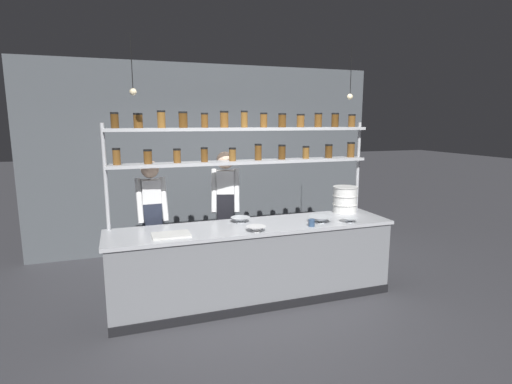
{
  "coord_description": "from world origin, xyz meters",
  "views": [
    {
      "loc": [
        -1.46,
        -4.29,
        2.12
      ],
      "look_at": [
        0.1,
        0.2,
        1.27
      ],
      "focal_mm": 28.0,
      "sensor_mm": 36.0,
      "label": 1
    }
  ],
  "objects_px": {
    "container_stack": "(345,199)",
    "prep_bowl_near_right": "(320,220)",
    "spice_shelf_unit": "(246,147)",
    "chef_left": "(152,218)",
    "serving_cup_front": "(312,223)",
    "chef_center": "(226,208)",
    "prep_bowl_near_left": "(256,229)",
    "prep_bowl_center_back": "(350,220)",
    "prep_bowl_center_front": "(240,220)",
    "cutting_board": "(171,235)"
  },
  "relations": [
    {
      "from": "spice_shelf_unit",
      "to": "cutting_board",
      "type": "distance_m",
      "value": 1.41
    },
    {
      "from": "prep_bowl_center_back",
      "to": "prep_bowl_near_right",
      "type": "relative_size",
      "value": 0.76
    },
    {
      "from": "chef_center",
      "to": "prep_bowl_center_back",
      "type": "height_order",
      "value": "chef_center"
    },
    {
      "from": "chef_center",
      "to": "prep_bowl_center_front",
      "type": "relative_size",
      "value": 7.45
    },
    {
      "from": "prep_bowl_near_right",
      "to": "chef_left",
      "type": "bearing_deg",
      "value": 158.56
    },
    {
      "from": "cutting_board",
      "to": "prep_bowl_near_left",
      "type": "height_order",
      "value": "prep_bowl_near_left"
    },
    {
      "from": "spice_shelf_unit",
      "to": "cutting_board",
      "type": "bearing_deg",
      "value": -154.55
    },
    {
      "from": "chef_center",
      "to": "serving_cup_front",
      "type": "relative_size",
      "value": 20.78
    },
    {
      "from": "container_stack",
      "to": "prep_bowl_near_left",
      "type": "distance_m",
      "value": 1.52
    },
    {
      "from": "spice_shelf_unit",
      "to": "chef_left",
      "type": "bearing_deg",
      "value": 166.84
    },
    {
      "from": "prep_bowl_center_back",
      "to": "cutting_board",
      "type": "bearing_deg",
      "value": 176.98
    },
    {
      "from": "chef_left",
      "to": "prep_bowl_near_right",
      "type": "height_order",
      "value": "chef_left"
    },
    {
      "from": "chef_left",
      "to": "prep_bowl_center_front",
      "type": "height_order",
      "value": "chef_left"
    },
    {
      "from": "spice_shelf_unit",
      "to": "serving_cup_front",
      "type": "relative_size",
      "value": 38.78
    },
    {
      "from": "chef_center",
      "to": "serving_cup_front",
      "type": "height_order",
      "value": "chef_center"
    },
    {
      "from": "spice_shelf_unit",
      "to": "chef_left",
      "type": "xyz_separation_m",
      "value": [
        -1.12,
        0.26,
        -0.86
      ]
    },
    {
      "from": "chef_center",
      "to": "container_stack",
      "type": "height_order",
      "value": "chef_center"
    },
    {
      "from": "serving_cup_front",
      "to": "prep_bowl_near_left",
      "type": "bearing_deg",
      "value": -179.84
    },
    {
      "from": "serving_cup_front",
      "to": "container_stack",
      "type": "bearing_deg",
      "value": 34.21
    },
    {
      "from": "prep_bowl_center_back",
      "to": "prep_bowl_near_right",
      "type": "height_order",
      "value": "prep_bowl_near_right"
    },
    {
      "from": "prep_bowl_center_back",
      "to": "serving_cup_front",
      "type": "distance_m",
      "value": 0.52
    },
    {
      "from": "cutting_board",
      "to": "prep_bowl_center_front",
      "type": "relative_size",
      "value": 1.71
    },
    {
      "from": "serving_cup_front",
      "to": "chef_center",
      "type": "bearing_deg",
      "value": 131.26
    },
    {
      "from": "prep_bowl_near_left",
      "to": "prep_bowl_center_front",
      "type": "relative_size",
      "value": 0.95
    },
    {
      "from": "spice_shelf_unit",
      "to": "serving_cup_front",
      "type": "xyz_separation_m",
      "value": [
        0.6,
        -0.6,
        -0.85
      ]
    },
    {
      "from": "spice_shelf_unit",
      "to": "prep_bowl_near_right",
      "type": "bearing_deg",
      "value": -31.89
    },
    {
      "from": "chef_left",
      "to": "prep_bowl_center_back",
      "type": "relative_size",
      "value": 7.87
    },
    {
      "from": "container_stack",
      "to": "prep_bowl_near_right",
      "type": "height_order",
      "value": "container_stack"
    },
    {
      "from": "chef_left",
      "to": "serving_cup_front",
      "type": "height_order",
      "value": "chef_left"
    },
    {
      "from": "container_stack",
      "to": "cutting_board",
      "type": "distance_m",
      "value": 2.37
    },
    {
      "from": "cutting_board",
      "to": "prep_bowl_center_back",
      "type": "bearing_deg",
      "value": -3.02
    },
    {
      "from": "prep_bowl_center_front",
      "to": "prep_bowl_center_back",
      "type": "xyz_separation_m",
      "value": [
        1.24,
        -0.43,
        -0.0
      ]
    },
    {
      "from": "chef_left",
      "to": "chef_center",
      "type": "relative_size",
      "value": 0.95
    },
    {
      "from": "cutting_board",
      "to": "spice_shelf_unit",
      "type": "bearing_deg",
      "value": 25.45
    },
    {
      "from": "cutting_board",
      "to": "chef_left",
      "type": "bearing_deg",
      "value": 100.32
    },
    {
      "from": "chef_left",
      "to": "serving_cup_front",
      "type": "distance_m",
      "value": 1.93
    },
    {
      "from": "spice_shelf_unit",
      "to": "cutting_board",
      "type": "relative_size",
      "value": 8.12
    },
    {
      "from": "container_stack",
      "to": "cutting_board",
      "type": "height_order",
      "value": "container_stack"
    },
    {
      "from": "chef_center",
      "to": "prep_bowl_near_left",
      "type": "height_order",
      "value": "chef_center"
    },
    {
      "from": "container_stack",
      "to": "prep_bowl_center_back",
      "type": "relative_size",
      "value": 1.65
    },
    {
      "from": "prep_bowl_near_left",
      "to": "prep_bowl_center_front",
      "type": "xyz_separation_m",
      "value": [
        -0.05,
        0.45,
        0.0
      ]
    },
    {
      "from": "chef_center",
      "to": "prep_bowl_near_left",
      "type": "xyz_separation_m",
      "value": [
        0.11,
        -0.9,
        -0.06
      ]
    },
    {
      "from": "spice_shelf_unit",
      "to": "cutting_board",
      "type": "height_order",
      "value": "spice_shelf_unit"
    },
    {
      "from": "prep_bowl_center_front",
      "to": "chef_left",
      "type": "bearing_deg",
      "value": 157.21
    },
    {
      "from": "spice_shelf_unit",
      "to": "chef_left",
      "type": "height_order",
      "value": "spice_shelf_unit"
    },
    {
      "from": "chef_center",
      "to": "prep_bowl_near_right",
      "type": "height_order",
      "value": "chef_center"
    },
    {
      "from": "cutting_board",
      "to": "serving_cup_front",
      "type": "distance_m",
      "value": 1.59
    },
    {
      "from": "spice_shelf_unit",
      "to": "serving_cup_front",
      "type": "bearing_deg",
      "value": -45.03
    },
    {
      "from": "prep_bowl_center_front",
      "to": "container_stack",
      "type": "bearing_deg",
      "value": 2.5
    },
    {
      "from": "spice_shelf_unit",
      "to": "chef_center",
      "type": "bearing_deg",
      "value": 122.25
    }
  ]
}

